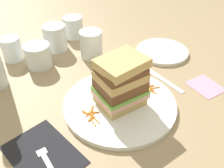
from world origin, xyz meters
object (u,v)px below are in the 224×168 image
at_px(knife, 159,76).
at_px(empty_tumbler_3, 73,27).
at_px(sandwich, 120,82).
at_px(fork, 47,161).
at_px(empty_tumbler_2, 55,37).
at_px(side_plate, 162,51).
at_px(juice_glass, 91,46).
at_px(empty_tumbler_0, 38,56).
at_px(empty_tumbler_1, 12,49).
at_px(napkin_pink, 206,86).
at_px(napkin_dark, 43,155).
at_px(main_plate, 120,104).

height_order(knife, empty_tumbler_3, empty_tumbler_3).
xyz_separation_m(sandwich, knife, (0.17, 0.02, -0.07)).
distance_m(fork, empty_tumbler_2, 0.47).
xyz_separation_m(empty_tumbler_3, side_plate, (0.16, -0.30, -0.03)).
xyz_separation_m(juice_glass, empty_tumbler_0, (-0.16, 0.06, -0.00)).
distance_m(empty_tumbler_1, napkin_pink, 0.60).
bearing_deg(napkin_dark, side_plate, 11.91).
relative_size(empty_tumbler_0, side_plate, 0.46).
bearing_deg(empty_tumbler_2, side_plate, -45.76).
relative_size(fork, empty_tumbler_0, 2.10).
height_order(main_plate, napkin_pink, main_plate).
bearing_deg(fork, empty_tumbler_2, 56.68).
bearing_deg(main_plate, knife, 5.44).
relative_size(empty_tumbler_0, napkin_pink, 0.90).
bearing_deg(empty_tumbler_1, knife, -53.41).
distance_m(empty_tumbler_3, side_plate, 0.34).
bearing_deg(main_plate, empty_tumbler_1, 105.31).
bearing_deg(side_plate, empty_tumbler_2, 134.24).
height_order(empty_tumbler_0, empty_tumbler_1, empty_tumbler_1).
distance_m(main_plate, empty_tumbler_3, 0.42).
height_order(fork, napkin_pink, fork).
distance_m(main_plate, side_plate, 0.30).
xyz_separation_m(empty_tumbler_0, empty_tumbler_3, (0.19, 0.10, 0.00)).
xyz_separation_m(sandwich, fork, (-0.22, -0.03, -0.07)).
bearing_deg(empty_tumbler_1, napkin_dark, -105.84).
bearing_deg(juice_glass, empty_tumbler_0, 158.34).
height_order(fork, side_plate, side_plate).
height_order(sandwich, empty_tumbler_2, sandwich).
bearing_deg(napkin_pink, sandwich, 156.94).
relative_size(napkin_dark, napkin_pink, 1.87).
xyz_separation_m(empty_tumbler_1, empty_tumbler_3, (0.24, 0.01, 0.00)).
relative_size(napkin_dark, empty_tumbler_3, 2.17).
height_order(fork, juice_glass, juice_glass).
distance_m(empty_tumbler_0, side_plate, 0.40).
bearing_deg(sandwich, main_plate, 117.58).
height_order(napkin_dark, empty_tumbler_2, empty_tumbler_2).
height_order(empty_tumbler_1, napkin_pink, empty_tumbler_1).
height_order(main_plate, knife, main_plate).
relative_size(juice_glass, empty_tumbler_3, 1.17).
bearing_deg(napkin_dark, empty_tumbler_3, 49.12).
height_order(napkin_dark, knife, same).
bearing_deg(main_plate, empty_tumbler_2, 84.82).
height_order(empty_tumbler_2, napkin_pink, empty_tumbler_2).
distance_m(sandwich, knife, 0.19).
bearing_deg(side_plate, fork, -165.78).
bearing_deg(knife, napkin_pink, -61.64).
xyz_separation_m(fork, napkin_pink, (0.46, -0.07, -0.00)).
height_order(fork, knife, fork).
bearing_deg(napkin_dark, fork, -96.67).
bearing_deg(empty_tumbler_0, fork, -115.88).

